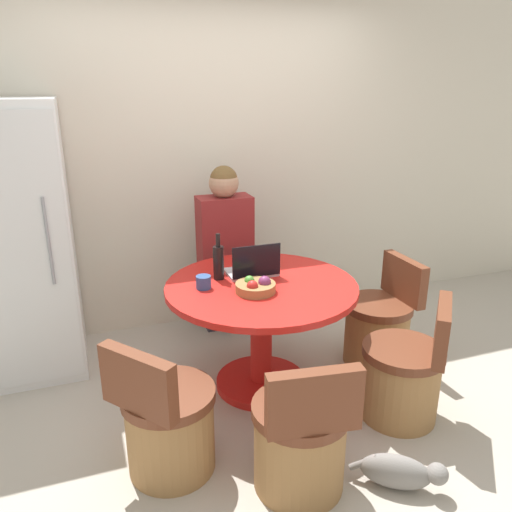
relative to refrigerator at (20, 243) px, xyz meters
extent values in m
plane|color=#B2A899|center=(1.43, -1.12, -0.91)|extent=(12.00, 12.00, 0.00)
cube|color=beige|center=(1.43, 0.39, 0.39)|extent=(7.00, 0.06, 2.60)
cube|color=white|center=(0.00, 0.01, 0.00)|extent=(0.66, 0.66, 1.83)
cube|color=silver|center=(0.00, -0.33, 0.00)|extent=(0.63, 0.01, 1.72)
cylinder|color=gray|center=(0.20, -0.34, 0.09)|extent=(0.02, 0.02, 0.55)
cylinder|color=red|center=(1.41, -0.77, -0.89)|extent=(0.59, 0.59, 0.05)
cylinder|color=red|center=(1.41, -0.77, -0.54)|extent=(0.14, 0.14, 0.64)
cylinder|color=red|center=(1.41, -0.77, -0.20)|extent=(1.20, 1.20, 0.04)
cylinder|color=#9E7042|center=(1.29, -1.65, -0.71)|extent=(0.45, 0.45, 0.41)
cylinder|color=brown|center=(1.29, -1.65, -0.48)|extent=(0.47, 0.47, 0.06)
cube|color=brown|center=(1.26, -1.84, -0.30)|extent=(0.43, 0.13, 0.30)
cylinder|color=#9E7042|center=(2.08, -1.35, -0.71)|extent=(0.45, 0.45, 0.41)
cylinder|color=brown|center=(2.08, -1.35, -0.48)|extent=(0.47, 0.47, 0.06)
cube|color=brown|center=(2.22, -1.47, -0.30)|extent=(0.33, 0.37, 0.30)
cylinder|color=#9E7042|center=(0.71, -1.32, -0.71)|extent=(0.45, 0.45, 0.41)
cylinder|color=brown|center=(0.71, -1.32, -0.48)|extent=(0.47, 0.47, 0.06)
cube|color=brown|center=(0.56, -1.43, -0.30)|extent=(0.32, 0.38, 0.30)
cylinder|color=#9E7042|center=(2.29, -0.76, -0.71)|extent=(0.45, 0.45, 0.41)
cylinder|color=brown|center=(2.29, -0.76, -0.48)|extent=(0.47, 0.47, 0.06)
cube|color=brown|center=(2.48, -0.75, -0.30)|extent=(0.08, 0.43, 0.30)
cube|color=#2D2D38|center=(1.40, 0.15, -0.68)|extent=(0.28, 0.16, 0.46)
cube|color=#2D2D38|center=(1.40, 0.09, -0.38)|extent=(0.32, 0.36, 0.14)
cube|color=maroon|center=(1.40, 0.01, -0.05)|extent=(0.40, 0.22, 0.52)
sphere|color=tan|center=(1.40, 0.01, 0.31)|extent=(0.22, 0.22, 0.22)
sphere|color=brown|center=(1.40, 0.01, 0.34)|extent=(0.20, 0.20, 0.20)
cube|color=#B7B7BC|center=(1.41, -0.58, -0.17)|extent=(0.32, 0.22, 0.02)
cube|color=black|center=(1.41, -0.69, -0.06)|extent=(0.32, 0.01, 0.21)
cylinder|color=olive|center=(1.33, -0.88, -0.16)|extent=(0.24, 0.24, 0.05)
sphere|color=#7A2D5B|center=(1.38, -0.89, -0.12)|extent=(0.08, 0.08, 0.08)
sphere|color=#4C9333|center=(1.31, -0.83, -0.13)|extent=(0.06, 0.06, 0.06)
sphere|color=red|center=(1.30, -0.92, -0.12)|extent=(0.07, 0.07, 0.07)
cylinder|color=#2D4C84|center=(1.05, -0.72, -0.14)|extent=(0.09, 0.09, 0.08)
cylinder|color=black|center=(1.18, -0.60, -0.08)|extent=(0.07, 0.07, 0.22)
cylinder|color=black|center=(1.18, -0.60, 0.07)|extent=(0.03, 0.03, 0.08)
ellipsoid|color=gray|center=(1.73, -1.83, -0.82)|extent=(0.36, 0.31, 0.18)
sphere|color=gray|center=(1.89, -1.94, -0.79)|extent=(0.11, 0.11, 0.11)
cylinder|color=gray|center=(1.60, -1.74, -0.80)|extent=(0.14, 0.11, 0.12)
camera|label=1|loc=(0.41, -3.46, 0.99)|focal=35.00mm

